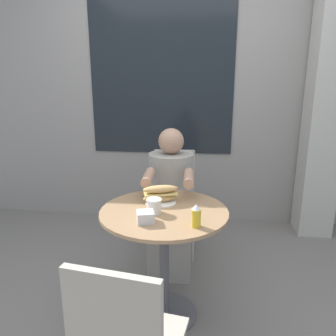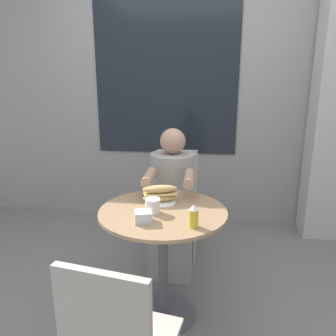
{
  "view_description": "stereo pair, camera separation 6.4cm",
  "coord_description": "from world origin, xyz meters",
  "px_view_note": "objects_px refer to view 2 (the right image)",
  "views": [
    {
      "loc": [
        0.22,
        -1.78,
        1.47
      ],
      "look_at": [
        0.0,
        0.21,
        0.92
      ],
      "focal_mm": 35.0,
      "sensor_mm": 36.0,
      "label": 1
    },
    {
      "loc": [
        0.28,
        -1.77,
        1.47
      ],
      "look_at": [
        0.0,
        0.21,
        0.92
      ],
      "focal_mm": 35.0,
      "sensor_mm": 36.0,
      "label": 2
    }
  ],
  "objects_px": {
    "drink_cup": "(153,206)",
    "diner_chair": "(177,191)",
    "cafe_table": "(163,239)",
    "sandwich_on_plate": "(160,195)",
    "seated_diner": "(172,211)",
    "condiment_bottle": "(194,216)"
  },
  "relations": [
    {
      "from": "cafe_table",
      "to": "diner_chair",
      "type": "bearing_deg",
      "value": 91.54
    },
    {
      "from": "sandwich_on_plate",
      "to": "condiment_bottle",
      "type": "relative_size",
      "value": 1.89
    },
    {
      "from": "cafe_table",
      "to": "seated_diner",
      "type": "xyz_separation_m",
      "value": [
        -0.02,
        0.56,
        -0.05
      ]
    },
    {
      "from": "sandwich_on_plate",
      "to": "drink_cup",
      "type": "bearing_deg",
      "value": -95.21
    },
    {
      "from": "drink_cup",
      "to": "diner_chair",
      "type": "bearing_deg",
      "value": 88.36
    },
    {
      "from": "diner_chair",
      "to": "sandwich_on_plate",
      "type": "xyz_separation_m",
      "value": [
        -0.01,
        -0.79,
        0.25
      ]
    },
    {
      "from": "seated_diner",
      "to": "condiment_bottle",
      "type": "bearing_deg",
      "value": 102.88
    },
    {
      "from": "cafe_table",
      "to": "sandwich_on_plate",
      "type": "bearing_deg",
      "value": 107.24
    },
    {
      "from": "diner_chair",
      "to": "sandwich_on_plate",
      "type": "height_order",
      "value": "diner_chair"
    },
    {
      "from": "cafe_table",
      "to": "sandwich_on_plate",
      "type": "height_order",
      "value": "sandwich_on_plate"
    },
    {
      "from": "diner_chair",
      "to": "condiment_bottle",
      "type": "xyz_separation_m",
      "value": [
        0.22,
        -1.11,
        0.26
      ]
    },
    {
      "from": "sandwich_on_plate",
      "to": "drink_cup",
      "type": "xyz_separation_m",
      "value": [
        -0.02,
        -0.17,
        -0.01
      ]
    },
    {
      "from": "seated_diner",
      "to": "diner_chair",
      "type": "bearing_deg",
      "value": -91.65
    },
    {
      "from": "cafe_table",
      "to": "seated_diner",
      "type": "bearing_deg",
      "value": 91.9
    },
    {
      "from": "drink_cup",
      "to": "condiment_bottle",
      "type": "distance_m",
      "value": 0.29
    },
    {
      "from": "diner_chair",
      "to": "condiment_bottle",
      "type": "height_order",
      "value": "diner_chair"
    },
    {
      "from": "diner_chair",
      "to": "drink_cup",
      "type": "bearing_deg",
      "value": 85.74
    },
    {
      "from": "cafe_table",
      "to": "drink_cup",
      "type": "xyz_separation_m",
      "value": [
        -0.05,
        -0.05,
        0.23
      ]
    },
    {
      "from": "sandwich_on_plate",
      "to": "condiment_bottle",
      "type": "xyz_separation_m",
      "value": [
        0.23,
        -0.32,
        0.01
      ]
    },
    {
      "from": "condiment_bottle",
      "to": "seated_diner",
      "type": "bearing_deg",
      "value": 105.5
    },
    {
      "from": "diner_chair",
      "to": "seated_diner",
      "type": "height_order",
      "value": "seated_diner"
    },
    {
      "from": "cafe_table",
      "to": "diner_chair",
      "type": "xyz_separation_m",
      "value": [
        -0.02,
        0.91,
        -0.01
      ]
    }
  ]
}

